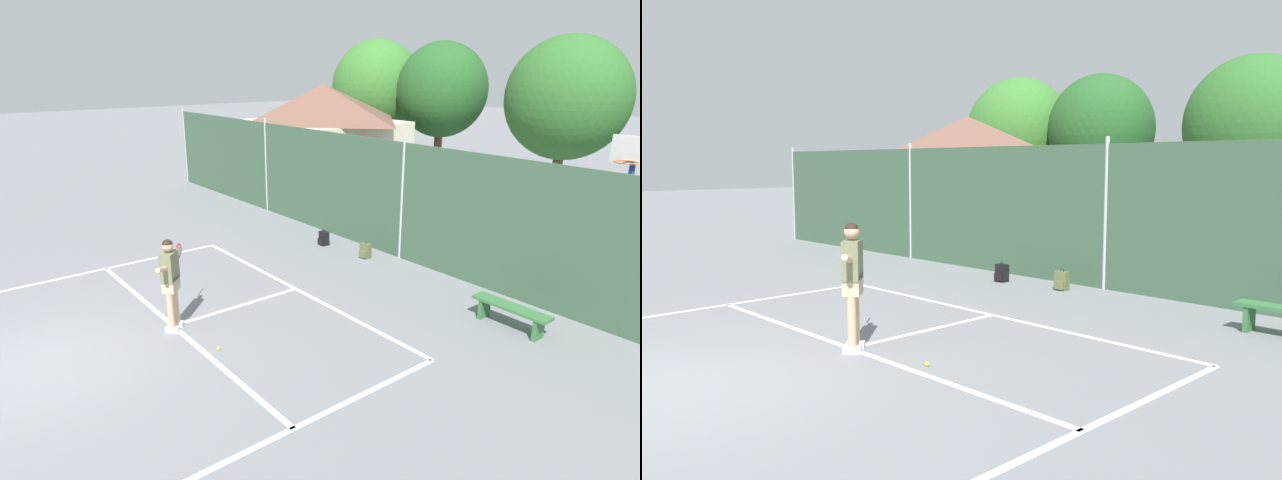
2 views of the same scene
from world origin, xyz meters
The scene contains 8 objects.
ground_plane centered at (0.00, 0.00, 0.00)m, with size 120.00×120.00×0.00m, color slate.
court_markings centered at (0.00, 0.65, 0.00)m, with size 8.30×11.10×0.01m.
chainlink_fence centered at (0.00, 9.00, 1.55)m, with size 26.09×0.09×3.25m.
clubhouse_building centered at (-8.21, 12.95, 2.22)m, with size 5.86×5.60×4.28m.
tennis_player centered at (0.13, 2.46, 1.11)m, with size 1.12×0.99×1.85m.
tennis_ball centered at (1.42, 2.72, 0.03)m, with size 0.07×0.07×0.07m, color #CCE033.
backpack_black centered at (-2.13, 8.06, 0.19)m, with size 0.28×0.24×0.46m.
backpack_olive centered at (-0.57, 8.25, 0.19)m, with size 0.30×0.27×0.46m.
Camera 2 is at (7.78, -2.76, 2.68)m, focal length 36.49 mm.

